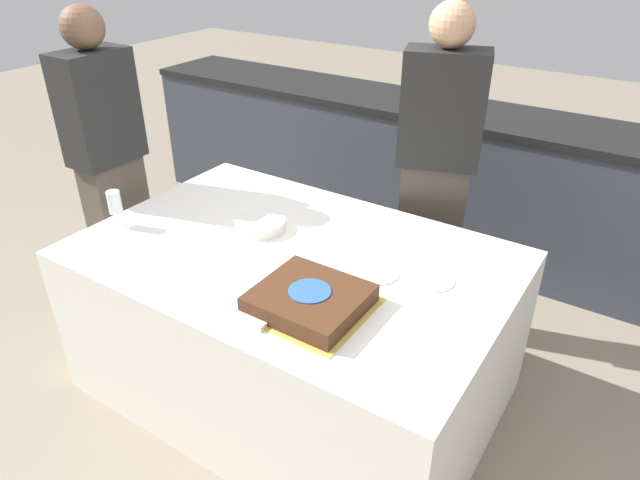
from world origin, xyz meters
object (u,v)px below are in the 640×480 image
Objects in this scene: wine_glass at (115,203)px; person_seated_left at (111,171)px; person_cutting_cake at (436,176)px; plate_stack at (260,224)px; cake at (310,300)px.

person_seated_left reaches higher than wine_glass.
plate_stack is at bearing 35.84° from person_cutting_cake.
wine_glass is at bearing -126.43° from person_seated_left.
cake is 1.39m from person_seated_left.
person_cutting_cake reaches higher than cake.
person_cutting_cake is (0.50, 0.71, 0.09)m from plate_stack.
cake is at bearing 71.08° from person_cutting_cake.
cake is 1.85× the size of plate_stack.
person_seated_left is at bearing 168.73° from cake.
person_seated_left is at bearing 143.57° from wine_glass.
plate_stack is 0.87m from person_seated_left.
person_cutting_cake reaches higher than wine_glass.
cake is 1.05m from wine_glass.
plate_stack is 0.88m from person_cutting_cake.
plate_stack is at bearing 30.26° from wine_glass.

